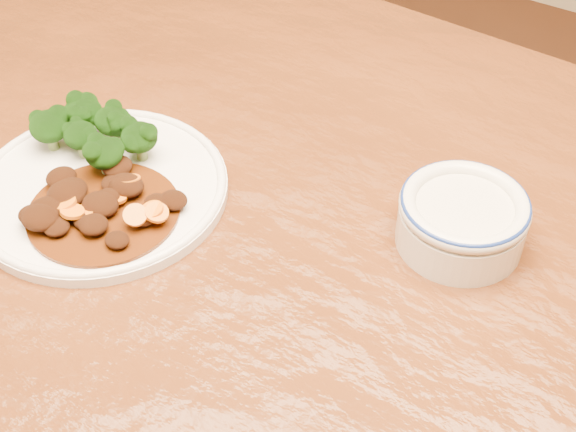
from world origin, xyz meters
The scene contains 5 objects.
dining_table centered at (0.00, 0.00, 0.67)m, with size 1.55×0.98×0.75m.
dinner_plate centered at (-0.23, -0.03, 0.76)m, with size 0.25×0.25×0.02m.
broccoli_florets centered at (-0.27, 0.01, 0.79)m, with size 0.12×0.08×0.04m.
mince_stew centered at (-0.21, -0.07, 0.77)m, with size 0.14×0.14×0.03m.
dip_bowl centered at (0.09, 0.09, 0.78)m, with size 0.12×0.12×0.05m.
Camera 1 is at (0.24, -0.43, 1.27)m, focal length 50.00 mm.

